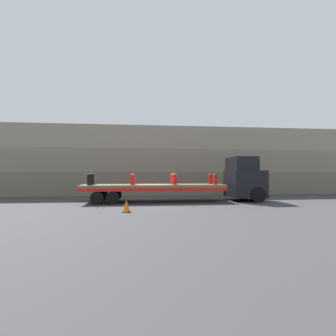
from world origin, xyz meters
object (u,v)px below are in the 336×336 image
Objects in this scene: fire_hydrant_red_near_2 at (175,179)px; fire_hydrant_red_far_3 at (210,179)px; fire_hydrant_black_near_0 at (89,180)px; flatbed_trailer at (146,187)px; fire_hydrant_red_far_2 at (172,179)px; fire_hydrant_red_far_1 at (133,179)px; truck_cab at (245,179)px; fire_hydrant_black_far_0 at (92,179)px; fire_hydrant_red_near_3 at (215,179)px; fire_hydrant_red_near_1 at (133,180)px; traffic_cone at (126,206)px.

fire_hydrant_red_near_2 is 1.00× the size of fire_hydrant_red_far_3.
fire_hydrant_red_near_2 is at bearing 0.00° from fire_hydrant_black_near_0.
flatbed_trailer is 12.92× the size of fire_hydrant_black_near_0.
fire_hydrant_black_near_0 is at bearing -171.21° from flatbed_trailer.
fire_hydrant_red_far_2 is (1.85, 0.57, 0.55)m from flatbed_trailer.
fire_hydrant_black_near_0 is (-3.69, -0.57, 0.55)m from flatbed_trailer.
fire_hydrant_red_far_1 and fire_hydrant_red_far_3 have the same top height.
truck_cab is 10.73m from fire_hydrant_black_far_0.
fire_hydrant_red_far_1 reaches higher than flatbed_trailer.
flatbed_trailer is 12.92× the size of fire_hydrant_black_far_0.
fire_hydrant_red_near_2 is 1.00× the size of fire_hydrant_red_far_2.
truck_cab is 5.20m from fire_hydrant_red_far_2.
truck_cab is at bearing 13.39° from fire_hydrant_red_near_3.
fire_hydrant_red_near_3 is (-2.40, -0.57, 0.01)m from truck_cab.
fire_hydrant_red_near_1 is at bearing -175.89° from truck_cab.
truck_cab reaches higher than flatbed_trailer.
fire_hydrant_red_near_1 is 1.00× the size of fire_hydrant_red_near_2.
fire_hydrant_red_near_3 is (8.31, 0.00, 0.00)m from fire_hydrant_black_near_0.
fire_hydrant_red_far_2 is 1.00× the size of fire_hydrant_red_near_3.
flatbed_trailer is at bearing -31.88° from fire_hydrant_red_far_1.
fire_hydrant_red_near_1 is at bearing 180.00° from fire_hydrant_red_near_2.
fire_hydrant_black_far_0 is 1.21× the size of traffic_cone.
fire_hydrant_red_far_3 is at bearing 0.00° from fire_hydrant_black_far_0.
fire_hydrant_red_far_1 is at bearing 22.38° from fire_hydrant_black_near_0.
truck_cab reaches higher than fire_hydrant_red_far_1.
fire_hydrant_red_near_2 is 2.77m from fire_hydrant_red_near_3.
flatbed_trailer reaches higher than traffic_cone.
fire_hydrant_red_far_2 and fire_hydrant_red_far_3 have the same top height.
truck_cab is 7.04m from flatbed_trailer.
fire_hydrant_black_near_0 is at bearing -90.00° from fire_hydrant_black_far_0.
truck_cab is 4.22× the size of fire_hydrant_red_far_2.
fire_hydrant_red_far_2 is 1.00× the size of fire_hydrant_red_far_3.
fire_hydrant_black_near_0 and fire_hydrant_red_far_2 have the same top height.
fire_hydrant_black_near_0 is 1.14m from fire_hydrant_black_far_0.
fire_hydrant_red_near_1 is at bearing 180.00° from fire_hydrant_red_near_3.
fire_hydrant_red_near_2 is at bearing 180.00° from fire_hydrant_red_near_3.
fire_hydrant_red_far_2 is 1.21× the size of traffic_cone.
truck_cab is 4.22× the size of fire_hydrant_red_near_3.
fire_hydrant_red_near_1 is at bearing 86.37° from traffic_cone.
flatbed_trailer is at bearing -8.79° from fire_hydrant_black_far_0.
fire_hydrant_red_near_2 is at bearing -90.00° from fire_hydrant_red_far_2.
flatbed_trailer is at bearing 75.38° from traffic_cone.
fire_hydrant_red_near_2 is (2.77, -1.14, 0.00)m from fire_hydrant_red_far_1.
fire_hydrant_red_near_3 is at bearing 33.91° from traffic_cone.
fire_hydrant_red_far_1 is 1.21× the size of traffic_cone.
flatbed_trailer is 3.77m from fire_hydrant_black_near_0.
fire_hydrant_red_far_3 is (4.63, 0.57, 0.55)m from flatbed_trailer.
fire_hydrant_red_near_1 is 4.10m from traffic_cone.
fire_hydrant_black_near_0 is at bearing 180.00° from fire_hydrant_red_near_2.
truck_cab is 4.22× the size of fire_hydrant_black_far_0.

